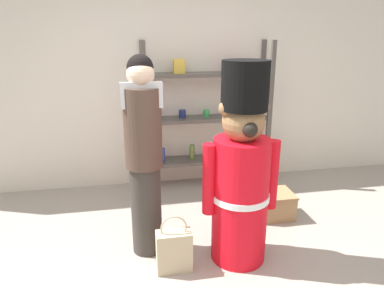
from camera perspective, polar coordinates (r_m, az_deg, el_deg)
back_wall at (r=4.32m, az=-4.20°, el=10.40°), size 6.40×0.12×2.60m
merchandise_shelf at (r=4.26m, az=2.46°, el=4.62°), size 1.54×0.35×1.77m
teddy_bear_guard at (r=2.83m, az=8.01°, el=-5.06°), size 0.63×0.47×1.65m
person_shopper at (r=2.87m, az=-7.86°, el=-1.58°), size 0.32×0.30×1.69m
shopping_bag at (r=2.92m, az=-2.94°, el=-16.98°), size 0.28×0.14×0.49m
display_crate at (r=3.80m, az=13.27°, el=-9.57°), size 0.37×0.33×0.27m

